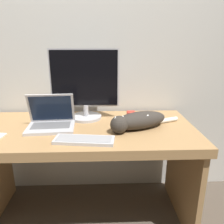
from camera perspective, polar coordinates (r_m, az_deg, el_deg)
name	(u,v)px	position (r m, az deg, el deg)	size (l,w,h in m)	color
wall_back	(87,44)	(1.84, -6.50, 17.28)	(6.40, 0.06, 2.60)	silver
desk	(86,147)	(1.59, -6.69, -9.14)	(1.51, 0.72, 0.75)	#A37A4C
monitor	(85,85)	(1.64, -7.10, 6.98)	(0.51, 0.24, 0.52)	#B2B2B7
laptop	(51,121)	(1.54, -15.64, -2.34)	(0.33, 0.25, 0.23)	#B7B7BC
external_keyboard	(84,140)	(1.31, -7.28, -7.26)	(0.37, 0.16, 0.02)	#BCBCC1
cat	(138,120)	(1.47, 6.72, -2.19)	(0.51, 0.29, 0.12)	#332D28
small_toy	(131,115)	(1.66, 4.97, -0.91)	(0.06, 0.06, 0.06)	red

